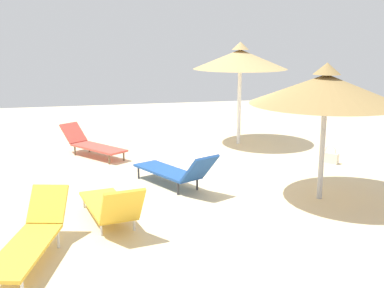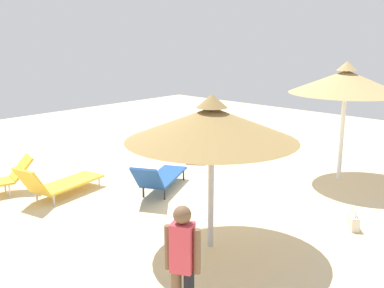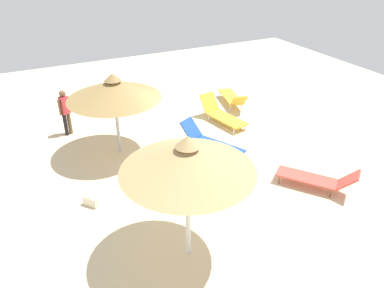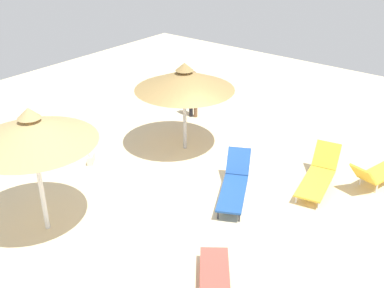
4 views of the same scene
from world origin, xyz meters
TOP-DOWN VIEW (x-y plane):
  - ground at (0.00, 0.00)m, footprint 24.00×24.00m
  - parasol_umbrella_far_left at (1.69, 2.12)m, footprint 2.85×2.85m
  - parasol_umbrella_edge at (-3.28, 2.08)m, footprint 2.68×2.68m
  - lounge_chair_near_right at (3.26, -3.12)m, footprint 2.27×1.09m
  - lounge_chair_far_right at (-2.69, -2.14)m, footprint 2.04×1.72m
  - lounge_chair_center at (0.41, -0.50)m, footprint 2.23×1.52m
  - lounge_chair_near_left at (2.14, -1.93)m, footprint 2.15×1.02m
  - handbag at (-0.67, 3.61)m, footprint 0.41×0.37m

SIDE VIEW (x-z plane):
  - ground at x=0.00m, z-range -0.10..0.00m
  - handbag at x=-0.67m, z-range -0.08..0.38m
  - lounge_chair_far_right at x=-2.69m, z-range -0.05..0.72m
  - lounge_chair_near_left at x=2.14m, z-range -0.10..0.78m
  - lounge_chair_near_right at x=3.26m, z-range -0.05..0.77m
  - lounge_chair_center at x=0.41m, z-range -0.07..0.81m
  - parasol_umbrella_far_left at x=1.69m, z-range 0.83..3.46m
  - parasol_umbrella_edge at x=-3.28m, z-range 0.97..3.90m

